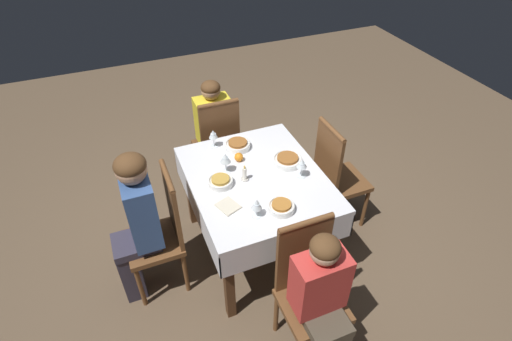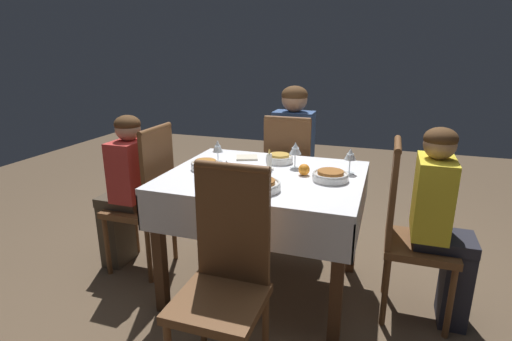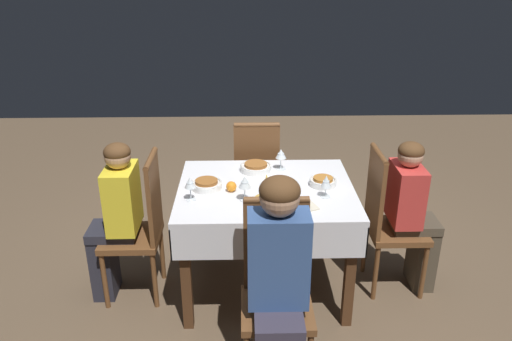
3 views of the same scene
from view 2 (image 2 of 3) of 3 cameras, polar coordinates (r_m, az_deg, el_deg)
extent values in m
plane|color=brown|center=(2.63, 1.16, -16.43)|extent=(8.00, 8.00, 0.00)
cube|color=silver|center=(2.31, 1.27, -0.91)|extent=(1.11, 0.92, 0.04)
cube|color=silver|center=(1.95, -2.81, -8.14)|extent=(1.11, 0.01, 0.20)
cube|color=silver|center=(2.76, 4.09, -0.43)|extent=(1.11, 0.01, 0.20)
cube|color=silver|center=(2.56, -10.68, -2.16)|extent=(0.01, 0.92, 0.20)
cube|color=silver|center=(2.26, 14.84, -5.09)|extent=(0.01, 0.92, 0.20)
cube|color=#4C2D19|center=(2.32, -13.60, -11.49)|extent=(0.06, 0.06, 0.72)
cube|color=#4C2D19|center=(2.03, 11.46, -15.83)|extent=(0.06, 0.06, 0.72)
cube|color=#4C2D19|center=(2.94, -5.59, -4.76)|extent=(0.06, 0.06, 0.72)
cube|color=#4C2D19|center=(2.72, 13.66, -7.10)|extent=(0.06, 0.06, 0.72)
cube|color=brown|center=(3.13, 5.06, -2.16)|extent=(0.37, 0.37, 0.04)
cube|color=brown|center=(2.89, 4.40, 2.14)|extent=(0.34, 0.03, 0.53)
cylinder|color=brown|center=(2.83, 4.53, 7.33)|extent=(0.33, 0.04, 0.04)
cylinder|color=brown|center=(3.32, 8.29, -5.20)|extent=(0.03, 0.03, 0.41)
cylinder|color=brown|center=(3.39, 2.98, -4.60)|extent=(0.03, 0.03, 0.41)
cylinder|color=brown|center=(3.03, 7.17, -7.38)|extent=(0.03, 0.03, 0.41)
cylinder|color=brown|center=(3.10, 1.38, -6.66)|extent=(0.03, 0.03, 0.41)
cube|color=brown|center=(2.78, -16.37, -5.30)|extent=(0.37, 0.37, 0.04)
cube|color=brown|center=(2.60, -13.81, -0.02)|extent=(0.03, 0.34, 0.53)
cylinder|color=brown|center=(2.54, -14.23, 5.72)|extent=(0.04, 0.33, 0.04)
cylinder|color=brown|center=(3.08, -16.81, -7.68)|extent=(0.03, 0.03, 0.41)
cylinder|color=brown|center=(2.85, -20.49, -10.10)|extent=(0.03, 0.03, 0.41)
cylinder|color=brown|center=(2.91, -11.62, -8.71)|extent=(0.03, 0.03, 0.41)
cylinder|color=brown|center=(2.68, -15.06, -11.42)|extent=(0.03, 0.03, 0.41)
cube|color=brown|center=(2.38, 22.42, -9.91)|extent=(0.37, 0.37, 0.04)
cube|color=brown|center=(2.26, 18.95, -3.07)|extent=(0.03, 0.34, 0.53)
cylinder|color=brown|center=(2.19, 19.61, 3.48)|extent=(0.04, 0.33, 0.04)
cylinder|color=brown|center=(2.37, 25.98, -16.73)|extent=(0.03, 0.03, 0.41)
cylinder|color=brown|center=(2.64, 25.20, -12.99)|extent=(0.03, 0.03, 0.41)
cylinder|color=brown|center=(2.34, 17.95, -16.19)|extent=(0.03, 0.03, 0.41)
cylinder|color=brown|center=(2.61, 18.13, -12.45)|extent=(0.03, 0.03, 0.41)
cube|color=brown|center=(1.78, -5.34, -18.33)|extent=(0.37, 0.37, 0.04)
cube|color=brown|center=(1.77, -3.37, -7.77)|extent=(0.34, 0.03, 0.53)
cylinder|color=brown|center=(1.67, -3.52, 0.49)|extent=(0.33, 0.04, 0.04)
cylinder|color=brown|center=(2.08, -7.56, -20.04)|extent=(0.03, 0.03, 0.41)
cylinder|color=brown|center=(1.99, 1.38, -21.97)|extent=(0.03, 0.03, 0.41)
cube|color=#383342|center=(3.38, 5.77, -4.35)|extent=(0.22, 0.14, 0.45)
cube|color=#383342|center=(3.22, 5.56, -0.68)|extent=(0.24, 0.31, 0.06)
cube|color=#38568E|center=(3.06, 5.34, 3.80)|extent=(0.30, 0.18, 0.49)
sphere|color=tan|center=(3.00, 5.52, 10.08)|extent=(0.19, 0.19, 0.19)
ellipsoid|color=brown|center=(3.00, 5.54, 10.71)|extent=(0.19, 0.19, 0.13)
cube|color=#4C4233|center=(2.98, -19.22, -8.36)|extent=(0.14, 0.22, 0.45)
cube|color=#4C4233|center=(2.83, -18.34, -4.03)|extent=(0.31, 0.24, 0.06)
cube|color=red|center=(2.71, -17.34, 0.15)|extent=(0.18, 0.30, 0.39)
sphere|color=#D6A884|center=(2.65, -17.85, 5.75)|extent=(0.16, 0.16, 0.16)
ellipsoid|color=brown|center=(2.64, -17.91, 6.34)|extent=(0.16, 0.16, 0.11)
cube|color=#282833|center=(2.50, 26.53, -14.41)|extent=(0.14, 0.22, 0.45)
cube|color=#282833|center=(2.37, 25.30, -9.03)|extent=(0.31, 0.24, 0.06)
cube|color=yellow|center=(2.27, 23.93, -3.48)|extent=(0.18, 0.30, 0.41)
sphere|color=tan|center=(2.20, 24.81, 3.46)|extent=(0.16, 0.16, 0.16)
ellipsoid|color=brown|center=(2.19, 24.90, 4.17)|extent=(0.16, 0.16, 0.11)
cylinder|color=white|center=(2.53, 3.35, 1.54)|extent=(0.17, 0.17, 0.04)
torus|color=white|center=(2.52, 3.36, 2.02)|extent=(0.17, 0.17, 0.01)
cylinder|color=gold|center=(2.52, 3.36, 2.15)|extent=(0.12, 0.12, 0.02)
cylinder|color=white|center=(2.43, 5.56, 0.45)|extent=(0.06, 0.06, 0.00)
cylinder|color=white|center=(2.42, 5.59, 1.43)|extent=(0.01, 0.01, 0.08)
cone|color=white|center=(2.40, 5.65, 3.20)|extent=(0.07, 0.07, 0.07)
cylinder|color=white|center=(2.40, 5.64, 2.87)|extent=(0.04, 0.04, 0.03)
cylinder|color=white|center=(2.41, -7.23, 0.61)|extent=(0.17, 0.17, 0.04)
torus|color=white|center=(2.40, -7.25, 1.11)|extent=(0.17, 0.17, 0.01)
cylinder|color=#B2702D|center=(2.40, -7.26, 1.25)|extent=(0.12, 0.12, 0.02)
cylinder|color=white|center=(2.55, -5.44, 1.25)|extent=(0.06, 0.06, 0.00)
cylinder|color=white|center=(2.54, -5.46, 1.98)|extent=(0.01, 0.01, 0.06)
cone|color=white|center=(2.52, -5.50, 3.49)|extent=(0.07, 0.07, 0.07)
cylinder|color=white|center=(2.53, -5.49, 3.16)|extent=(0.04, 0.04, 0.03)
cylinder|color=white|center=(2.22, 10.57, -0.97)|extent=(0.20, 0.20, 0.04)
torus|color=white|center=(2.21, 10.60, -0.43)|extent=(0.19, 0.19, 0.01)
cylinder|color=#995B28|center=(2.21, 10.61, -0.28)|extent=(0.14, 0.14, 0.02)
cylinder|color=white|center=(2.37, 13.15, -0.36)|extent=(0.06, 0.06, 0.00)
cylinder|color=white|center=(2.36, 13.21, 0.61)|extent=(0.01, 0.01, 0.08)
cone|color=white|center=(2.34, 13.33, 2.31)|extent=(0.07, 0.07, 0.07)
cylinder|color=white|center=(2.34, 13.31, 2.00)|extent=(0.04, 0.04, 0.03)
cylinder|color=white|center=(2.03, 0.55, -2.35)|extent=(0.21, 0.21, 0.04)
torus|color=white|center=(2.03, 0.55, -1.76)|extent=(0.21, 0.21, 0.01)
cylinder|color=#995B28|center=(2.03, 0.55, -1.60)|extent=(0.15, 0.15, 0.02)
cylinder|color=white|center=(2.08, -4.15, -2.44)|extent=(0.07, 0.07, 0.00)
cylinder|color=white|center=(2.06, -4.17, -1.34)|extent=(0.01, 0.01, 0.08)
cone|color=white|center=(2.04, -4.22, 0.58)|extent=(0.07, 0.07, 0.06)
cylinder|color=white|center=(2.05, -4.21, 0.24)|extent=(0.04, 0.04, 0.03)
cylinder|color=beige|center=(2.38, 1.97, 0.22)|extent=(0.06, 0.06, 0.01)
cylinder|color=white|center=(2.36, 1.98, 1.37)|extent=(0.03, 0.03, 0.09)
ellipsoid|color=#F9C64C|center=(2.35, 2.00, 2.70)|extent=(0.01, 0.01, 0.03)
sphere|color=orange|center=(2.29, 6.88, 0.13)|extent=(0.07, 0.07, 0.07)
cube|color=beige|center=(2.62, -1.30, 1.86)|extent=(0.17, 0.16, 0.01)
camera|label=1|loc=(4.08, -26.82, 31.34)|focal=28.00mm
camera|label=3|loc=(5.03, 13.77, 24.16)|focal=35.00mm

